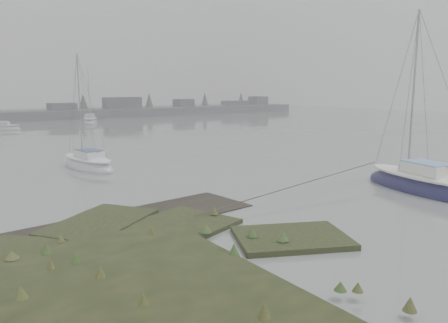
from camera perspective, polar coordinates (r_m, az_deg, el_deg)
ground at (r=41.42m, az=-22.48°, el=2.16°), size 160.00×160.00×0.00m
far_shoreline at (r=80.55m, az=-8.83°, el=6.64°), size 60.00×8.00×4.15m
sailboat_main at (r=22.76m, az=24.33°, el=-2.79°), size 3.35×6.73×9.09m
sailboat_white at (r=27.77m, az=-17.33°, el=-0.38°), size 2.53×5.46×7.42m
sailboat_far_b at (r=63.56m, az=-17.09°, el=5.04°), size 3.86×6.15×8.25m
sailboat_far_c at (r=57.08m, az=-27.19°, el=3.88°), size 4.72×3.38×6.40m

